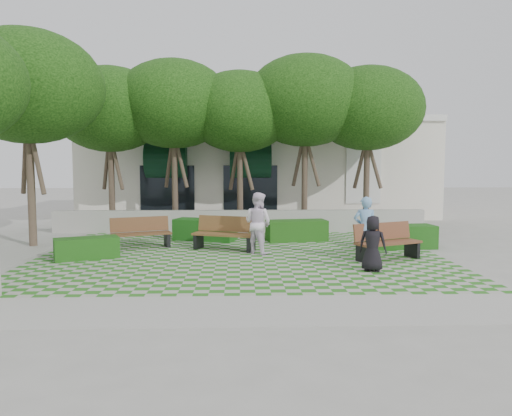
{
  "coord_description": "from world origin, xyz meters",
  "views": [
    {
      "loc": [
        0.02,
        -13.93,
        2.75
      ],
      "look_at": [
        0.5,
        1.5,
        1.4
      ],
      "focal_mm": 35.0,
      "sensor_mm": 36.0,
      "label": 1
    }
  ],
  "objects_px": {
    "hedge_east": "(401,237)",
    "person_blue": "(365,228)",
    "bench_mid": "(225,234)",
    "hedge_midright": "(297,231)",
    "hedge_west": "(87,248)",
    "bench_east": "(387,242)",
    "hedge_midleft": "(205,230)",
    "person_dark": "(373,243)",
    "bench_west": "(141,233)",
    "person_white": "(258,223)"
  },
  "relations": [
    {
      "from": "person_white",
      "to": "bench_mid",
      "type": "bearing_deg",
      "value": 4.57
    },
    {
      "from": "bench_mid",
      "to": "hedge_midright",
      "type": "xyz_separation_m",
      "value": [
        2.52,
        1.79,
        -0.14
      ]
    },
    {
      "from": "hedge_east",
      "to": "person_blue",
      "type": "xyz_separation_m",
      "value": [
        -1.68,
        -1.88,
        0.53
      ]
    },
    {
      "from": "hedge_midright",
      "to": "hedge_midleft",
      "type": "xyz_separation_m",
      "value": [
        -3.31,
        0.25,
        0.01
      ]
    },
    {
      "from": "bench_west",
      "to": "hedge_midleft",
      "type": "xyz_separation_m",
      "value": [
        2.0,
        1.61,
        -0.1
      ]
    },
    {
      "from": "hedge_midright",
      "to": "hedge_west",
      "type": "height_order",
      "value": "hedge_midright"
    },
    {
      "from": "hedge_midleft",
      "to": "person_white",
      "type": "bearing_deg",
      "value": -56.25
    },
    {
      "from": "person_blue",
      "to": "person_white",
      "type": "height_order",
      "value": "person_white"
    },
    {
      "from": "hedge_midright",
      "to": "hedge_midleft",
      "type": "relative_size",
      "value": 0.97
    },
    {
      "from": "person_white",
      "to": "person_dark",
      "type": "bearing_deg",
      "value": 175.07
    },
    {
      "from": "bench_east",
      "to": "hedge_midleft",
      "type": "height_order",
      "value": "bench_east"
    },
    {
      "from": "person_blue",
      "to": "person_dark",
      "type": "distance_m",
      "value": 1.63
    },
    {
      "from": "bench_east",
      "to": "person_dark",
      "type": "bearing_deg",
      "value": -141.37
    },
    {
      "from": "bench_mid",
      "to": "person_blue",
      "type": "height_order",
      "value": "person_blue"
    },
    {
      "from": "bench_west",
      "to": "bench_east",
      "type": "bearing_deg",
      "value": -37.65
    },
    {
      "from": "bench_east",
      "to": "person_white",
      "type": "height_order",
      "value": "person_white"
    },
    {
      "from": "bench_east",
      "to": "hedge_midright",
      "type": "xyz_separation_m",
      "value": [
        -2.21,
        3.59,
        -0.13
      ]
    },
    {
      "from": "person_dark",
      "to": "hedge_midleft",
      "type": "bearing_deg",
      "value": -23.91
    },
    {
      "from": "bench_mid",
      "to": "hedge_west",
      "type": "relative_size",
      "value": 1.21
    },
    {
      "from": "bench_east",
      "to": "person_dark",
      "type": "distance_m",
      "value": 1.8
    },
    {
      "from": "bench_east",
      "to": "hedge_midleft",
      "type": "xyz_separation_m",
      "value": [
        -5.52,
        3.85,
        -0.12
      ]
    },
    {
      "from": "hedge_midleft",
      "to": "person_white",
      "type": "relative_size",
      "value": 1.16
    },
    {
      "from": "bench_east",
      "to": "hedge_midright",
      "type": "bearing_deg",
      "value": 97.99
    },
    {
      "from": "person_blue",
      "to": "bench_mid",
      "type": "bearing_deg",
      "value": -17.61
    },
    {
      "from": "bench_west",
      "to": "hedge_midleft",
      "type": "height_order",
      "value": "bench_west"
    },
    {
      "from": "bench_mid",
      "to": "hedge_midleft",
      "type": "distance_m",
      "value": 2.2
    },
    {
      "from": "person_white",
      "to": "hedge_midright",
      "type": "bearing_deg",
      "value": -82.63
    },
    {
      "from": "person_dark",
      "to": "bench_east",
      "type": "bearing_deg",
      "value": -92.54
    },
    {
      "from": "bench_west",
      "to": "hedge_midleft",
      "type": "relative_size",
      "value": 0.92
    },
    {
      "from": "person_blue",
      "to": "person_dark",
      "type": "height_order",
      "value": "person_blue"
    },
    {
      "from": "hedge_east",
      "to": "person_dark",
      "type": "distance_m",
      "value": 3.98
    },
    {
      "from": "bench_east",
      "to": "hedge_midright",
      "type": "height_order",
      "value": "bench_east"
    },
    {
      "from": "bench_mid",
      "to": "person_dark",
      "type": "xyz_separation_m",
      "value": [
        3.89,
        -3.38,
        0.21
      ]
    },
    {
      "from": "person_blue",
      "to": "hedge_east",
      "type": "bearing_deg",
      "value": -126.03
    },
    {
      "from": "bench_west",
      "to": "person_blue",
      "type": "height_order",
      "value": "person_blue"
    },
    {
      "from": "bench_mid",
      "to": "person_dark",
      "type": "relative_size",
      "value": 1.49
    },
    {
      "from": "bench_west",
      "to": "hedge_east",
      "type": "bearing_deg",
      "value": -23.3
    },
    {
      "from": "bench_mid",
      "to": "bench_west",
      "type": "xyz_separation_m",
      "value": [
        -2.8,
        0.44,
        -0.03
      ]
    },
    {
      "from": "bench_west",
      "to": "hedge_midleft",
      "type": "bearing_deg",
      "value": 17.73
    },
    {
      "from": "person_white",
      "to": "hedge_midleft",
      "type": "bearing_deg",
      "value": -17.97
    },
    {
      "from": "hedge_midleft",
      "to": "person_white",
      "type": "height_order",
      "value": "person_white"
    },
    {
      "from": "bench_mid",
      "to": "bench_west",
      "type": "height_order",
      "value": "bench_mid"
    },
    {
      "from": "bench_west",
      "to": "hedge_midright",
      "type": "relative_size",
      "value": 0.95
    },
    {
      "from": "hedge_midright",
      "to": "person_blue",
      "type": "relative_size",
      "value": 1.17
    },
    {
      "from": "hedge_west",
      "to": "hedge_midright",
      "type": "bearing_deg",
      "value": 26.27
    },
    {
      "from": "hedge_midright",
      "to": "person_dark",
      "type": "relative_size",
      "value": 1.48
    },
    {
      "from": "bench_east",
      "to": "bench_mid",
      "type": "bearing_deg",
      "value": 135.57
    },
    {
      "from": "bench_mid",
      "to": "person_white",
      "type": "relative_size",
      "value": 1.14
    },
    {
      "from": "hedge_midleft",
      "to": "person_dark",
      "type": "distance_m",
      "value": 7.18
    },
    {
      "from": "bench_east",
      "to": "hedge_west",
      "type": "distance_m",
      "value": 8.74
    }
  ]
}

